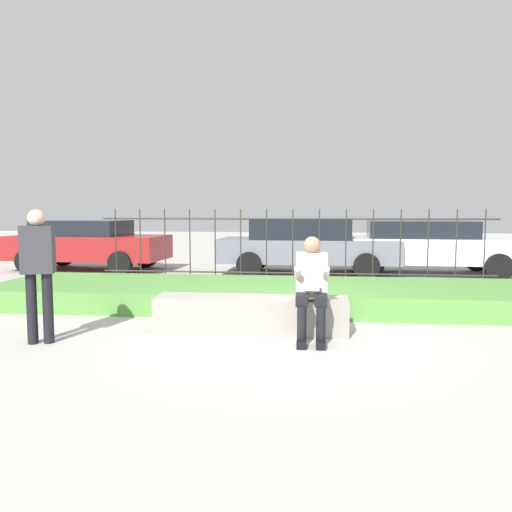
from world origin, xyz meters
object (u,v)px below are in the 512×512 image
(person_seated_reader, at_px, (312,284))
(car_parked_left, at_px, (88,243))
(person_passerby, at_px, (38,265))
(stone_bench, at_px, (251,316))
(car_parked_right, at_px, (425,245))
(car_parked_center, at_px, (306,245))

(person_seated_reader, bearing_deg, car_parked_left, 132.08)
(car_parked_left, xyz_separation_m, person_passerby, (2.72, -7.10, 0.23))
(stone_bench, bearing_deg, car_parked_left, 129.42)
(car_parked_right, xyz_separation_m, car_parked_left, (-8.69, -0.08, -0.01))
(person_passerby, bearing_deg, stone_bench, 2.29)
(car_parked_right, xyz_separation_m, person_passerby, (-5.97, -7.18, 0.22))
(car_parked_right, distance_m, car_parked_center, 2.94)
(car_parked_left, height_order, person_passerby, person_passerby)
(person_seated_reader, relative_size, car_parked_center, 0.29)
(person_seated_reader, xyz_separation_m, car_parked_left, (-5.91, 6.55, 0.02))
(car_parked_right, relative_size, car_parked_center, 1.05)
(person_seated_reader, height_order, person_passerby, person_passerby)
(car_parked_right, bearing_deg, stone_bench, -116.46)
(car_parked_center, height_order, person_passerby, person_passerby)
(stone_bench, bearing_deg, car_parked_center, 84.19)
(stone_bench, xyz_separation_m, person_passerby, (-2.42, -0.85, 0.73))
(car_parked_left, bearing_deg, person_passerby, -66.24)
(car_parked_left, xyz_separation_m, car_parked_center, (5.76, -0.09, 0.02))
(car_parked_right, relative_size, person_passerby, 2.91)
(car_parked_left, bearing_deg, person_seated_reader, -45.11)
(stone_bench, xyz_separation_m, person_seated_reader, (0.78, -0.30, 0.48))
(car_parked_right, bearing_deg, person_passerby, -126.89)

